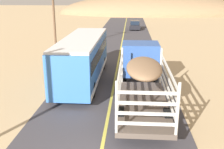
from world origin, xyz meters
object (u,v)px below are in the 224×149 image
at_px(bus, 83,58).
at_px(livestock_truck, 141,67).
at_px(car_far, 135,25).
at_px(power_pole_mid, 54,12).

bearing_deg(bus, livestock_truck, -30.88).
height_order(livestock_truck, car_far, livestock_truck).
relative_size(bus, car_far, 2.27).
relative_size(livestock_truck, power_pole_mid, 1.24).
xyz_separation_m(livestock_truck, bus, (-4.08, 2.44, -0.04)).
height_order(bus, power_pole_mid, power_pole_mid).
relative_size(car_far, power_pole_mid, 0.56).
height_order(livestock_truck, power_pole_mid, power_pole_mid).
distance_m(livestock_truck, bus, 4.76).
bearing_deg(car_far, power_pole_mid, -116.35).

